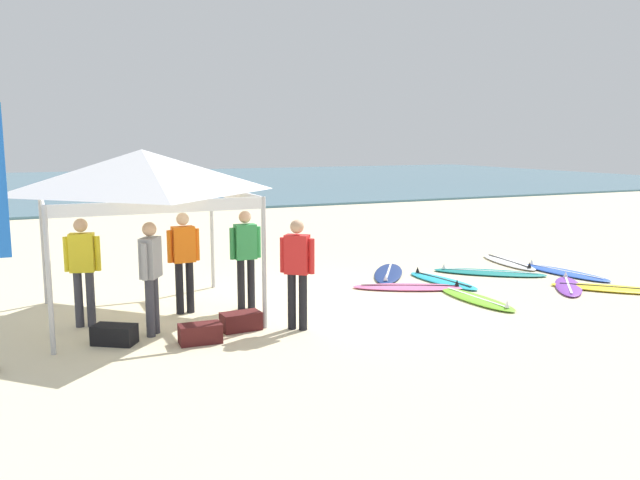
% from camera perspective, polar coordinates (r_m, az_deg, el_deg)
% --- Properties ---
extents(ground_plane, '(80.00, 80.00, 0.00)m').
position_cam_1_polar(ground_plane, '(11.64, 0.82, -5.57)').
color(ground_plane, beige).
extents(sea, '(80.00, 36.00, 0.10)m').
position_cam_1_polar(sea, '(44.26, -18.16, 4.73)').
color(sea, teal).
rests_on(sea, ground).
extents(canopy_tent, '(3.18, 3.18, 2.75)m').
position_cam_1_polar(canopy_tent, '(10.87, -15.46, 5.84)').
color(canopy_tent, '#B7B7BC').
rests_on(canopy_tent, ground).
extents(surfboard_teal, '(2.25, 2.03, 0.19)m').
position_cam_1_polar(surfboard_teal, '(14.55, 14.74, -2.79)').
color(surfboard_teal, '#19847F').
rests_on(surfboard_teal, ground).
extents(surfboard_lime, '(0.58, 1.97, 0.19)m').
position_cam_1_polar(surfboard_lime, '(12.09, 13.71, -5.10)').
color(surfboard_lime, '#7AD12D').
rests_on(surfboard_lime, ground).
extents(surfboard_purple, '(1.57, 1.70, 0.19)m').
position_cam_1_polar(surfboard_purple, '(13.68, 21.13, -3.83)').
color(surfboard_purple, purple).
rests_on(surfboard_purple, ground).
extents(surfboard_cyan, '(0.75, 2.00, 0.19)m').
position_cam_1_polar(surfboard_cyan, '(13.50, 10.77, -3.55)').
color(surfboard_cyan, '#23B2CC').
rests_on(surfboard_cyan, ground).
extents(surfboard_pink, '(2.29, 1.52, 0.19)m').
position_cam_1_polar(surfboard_pink, '(12.82, 8.00, -4.14)').
color(surfboard_pink, pink).
rests_on(surfboard_pink, ground).
extents(surfboard_yellow, '(2.04, 2.03, 0.19)m').
position_cam_1_polar(surfboard_yellow, '(13.80, 24.51, -3.93)').
color(surfboard_yellow, yellow).
rests_on(surfboard_yellow, ground).
extents(surfboard_white, '(0.81, 2.08, 0.19)m').
position_cam_1_polar(surfboard_white, '(15.86, 16.37, -1.91)').
color(surfboard_white, white).
rests_on(surfboard_white, ground).
extents(surfboard_blue, '(0.88, 2.27, 0.19)m').
position_cam_1_polar(surfboard_blue, '(15.06, 20.83, -2.69)').
color(surfboard_blue, blue).
rests_on(surfboard_blue, ground).
extents(surfboard_navy, '(1.70, 2.13, 0.19)m').
position_cam_1_polar(surfboard_navy, '(14.07, 6.07, -2.94)').
color(surfboard_navy, navy).
rests_on(surfboard_navy, ground).
extents(person_grey, '(0.38, 0.48, 1.71)m').
position_cam_1_polar(person_grey, '(9.86, -14.74, -2.61)').
color(person_grey, '#383842').
rests_on(person_grey, ground).
extents(person_red, '(0.44, 0.40, 1.71)m').
position_cam_1_polar(person_red, '(9.82, -2.03, -2.37)').
color(person_red, black).
rests_on(person_red, ground).
extents(person_yellow, '(0.53, 0.31, 1.71)m').
position_cam_1_polar(person_yellow, '(10.62, -20.27, -2.07)').
color(person_yellow, '#383842').
rests_on(person_yellow, ground).
extents(person_orange, '(0.55, 0.24, 1.71)m').
position_cam_1_polar(person_orange, '(10.98, -11.98, -1.36)').
color(person_orange, black).
rests_on(person_orange, ground).
extents(person_green, '(0.55, 0.23, 1.71)m').
position_cam_1_polar(person_green, '(11.09, -6.61, -1.13)').
color(person_green, black).
rests_on(person_green, ground).
extents(gear_bag_near_tent, '(0.68, 0.60, 0.28)m').
position_cam_1_polar(gear_bag_near_tent, '(9.77, -17.75, -7.98)').
color(gear_bag_near_tent, black).
rests_on(gear_bag_near_tent, ground).
extents(gear_bag_by_pole, '(0.62, 0.35, 0.28)m').
position_cam_1_polar(gear_bag_by_pole, '(9.52, -10.56, -8.14)').
color(gear_bag_by_pole, '#4C1919').
rests_on(gear_bag_by_pole, ground).
extents(gear_bag_on_sand, '(0.62, 0.35, 0.28)m').
position_cam_1_polar(gear_bag_on_sand, '(10.05, -7.02, -7.15)').
color(gear_bag_on_sand, '#4C1919').
rests_on(gear_bag_on_sand, ground).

